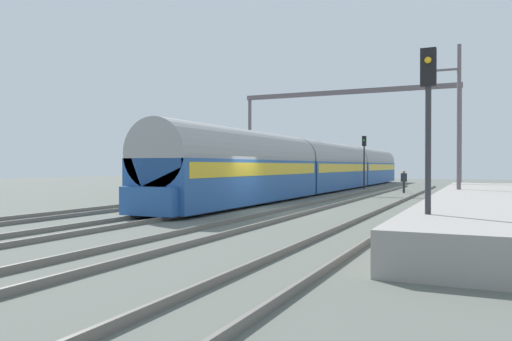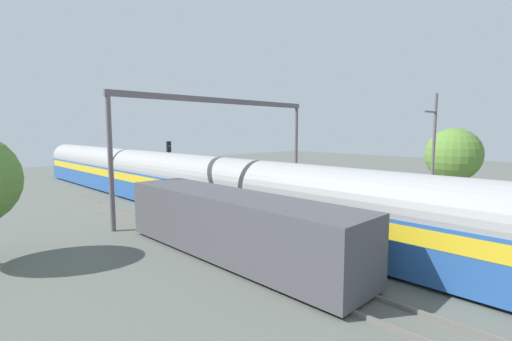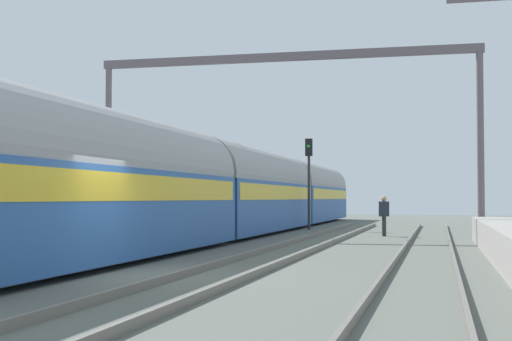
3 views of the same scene
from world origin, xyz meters
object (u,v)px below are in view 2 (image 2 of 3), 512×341
Objects in this scene: passenger_train at (179,181)px; freight_car at (233,225)px; railway_signal_far at (169,161)px; catenary_gantry at (223,127)px; person_crossing at (253,187)px.

freight_car is (-4.05, -10.59, -0.50)m from passenger_train.
railway_signal_far is (1.92, 4.49, 1.07)m from passenger_train.
freight_car is 2.76× the size of railway_signal_far.
freight_car is at bearing -111.58° from railway_signal_far.
freight_car is at bearing -127.23° from catenary_gantry.
person_crossing is (6.16, -1.27, -0.94)m from passenger_train.
person_crossing is 7.43m from railway_signal_far.
catenary_gantry is at bearing -89.13° from railway_signal_far.
catenary_gantry is at bearing -33.28° from person_crossing.
person_crossing is 6.53m from catenary_gantry.
railway_signal_far is (5.97, 15.08, 1.57)m from freight_car.
railway_signal_far reaches higher than passenger_train.
railway_signal_far reaches higher than person_crossing.
passenger_train is 5.00m from railway_signal_far.
catenary_gantry reaches higher than person_crossing.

